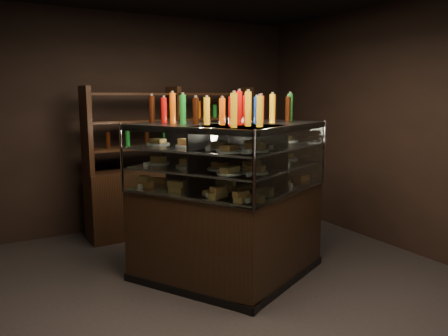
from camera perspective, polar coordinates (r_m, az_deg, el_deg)
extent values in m
plane|color=black|center=(4.49, -0.40, -15.39)|extent=(5.00, 5.00, 0.00)
cube|color=black|center=(6.38, -11.53, 5.85)|extent=(5.00, 0.02, 3.00)
cube|color=black|center=(5.73, 22.01, 4.95)|extent=(0.02, 5.00, 3.00)
cube|color=black|center=(4.56, 4.73, -8.63)|extent=(1.61, 1.26, 0.94)
cube|color=black|center=(4.71, 4.65, -13.63)|extent=(1.66, 1.30, 0.08)
cube|color=black|center=(4.34, 4.93, 5.40)|extent=(1.61, 1.26, 0.06)
cube|color=silver|center=(4.43, 4.81, -2.70)|extent=(1.54, 1.19, 0.02)
cube|color=silver|center=(4.39, 4.85, 0.13)|extent=(1.54, 1.19, 0.02)
cube|color=silver|center=(4.36, 4.89, 2.72)|extent=(1.54, 1.19, 0.02)
cube|color=white|center=(4.20, 9.23, 1.01)|extent=(1.31, 0.62, 0.67)
cylinder|color=silver|center=(4.86, 12.90, 2.04)|extent=(0.03, 0.03, 0.69)
cylinder|color=silver|center=(3.58, 3.97, -0.37)|extent=(0.03, 0.03, 0.69)
cube|color=black|center=(4.43, -2.62, -9.16)|extent=(1.36, 1.61, 0.94)
cube|color=black|center=(4.59, -2.58, -14.28)|extent=(1.40, 1.66, 0.08)
cube|color=black|center=(4.21, -2.74, 5.29)|extent=(1.36, 1.61, 0.06)
cube|color=silver|center=(4.30, -2.67, -3.07)|extent=(1.28, 1.53, 0.02)
cube|color=silver|center=(4.25, -2.69, -0.15)|extent=(1.28, 1.53, 0.02)
cube|color=silver|center=(4.23, -2.71, 2.52)|extent=(1.28, 1.53, 0.02)
cube|color=white|center=(3.93, -5.60, 0.51)|extent=(0.74, 1.25, 0.67)
cylinder|color=silver|center=(3.58, 3.97, -0.37)|extent=(0.03, 0.03, 0.69)
cylinder|color=silver|center=(4.40, -13.23, 1.25)|extent=(0.03, 0.03, 0.69)
cube|color=#C37546|center=(3.91, 0.73, -3.77)|extent=(0.20, 0.16, 0.06)
cube|color=#C37546|center=(4.24, 3.84, -2.74)|extent=(0.20, 0.16, 0.06)
cube|color=#C37546|center=(4.58, 6.50, -1.85)|extent=(0.20, 0.16, 0.06)
cube|color=#C37546|center=(4.93, 8.77, -1.08)|extent=(0.20, 0.16, 0.06)
cylinder|color=white|center=(3.93, 0.78, -0.69)|extent=(0.24, 0.24, 0.02)
cube|color=#C37546|center=(3.93, 0.78, -0.19)|extent=(0.19, 0.15, 0.05)
cylinder|color=white|center=(4.23, 3.60, 0.03)|extent=(0.24, 0.24, 0.02)
cube|color=#C37546|center=(4.23, 3.60, 0.50)|extent=(0.19, 0.15, 0.05)
cylinder|color=white|center=(4.54, 6.03, 0.66)|extent=(0.24, 0.24, 0.02)
cube|color=#C37546|center=(4.54, 6.04, 1.09)|extent=(0.19, 0.15, 0.05)
cylinder|color=white|center=(4.86, 8.15, 1.20)|extent=(0.24, 0.24, 0.02)
cube|color=#C37546|center=(4.86, 8.16, 1.60)|extent=(0.19, 0.15, 0.05)
cylinder|color=white|center=(3.90, 0.79, 2.20)|extent=(0.24, 0.24, 0.02)
cube|color=#C37546|center=(3.90, 0.79, 2.71)|extent=(0.19, 0.15, 0.05)
cylinder|color=white|center=(4.20, 3.62, 2.72)|extent=(0.24, 0.24, 0.02)
cube|color=#C37546|center=(4.20, 3.63, 3.19)|extent=(0.19, 0.15, 0.05)
cylinder|color=white|center=(4.52, 6.07, 3.16)|extent=(0.24, 0.24, 0.02)
cube|color=#C37546|center=(4.51, 6.08, 3.60)|extent=(0.19, 0.15, 0.05)
cylinder|color=white|center=(4.84, 8.20, 3.54)|extent=(0.24, 0.24, 0.02)
cube|color=#C37546|center=(4.83, 8.21, 3.95)|extent=(0.19, 0.15, 0.05)
cube|color=#C37546|center=(4.61, -9.30, -1.83)|extent=(0.17, 0.20, 0.06)
cube|color=#C37546|center=(4.37, -5.17, -2.37)|extent=(0.17, 0.20, 0.06)
cube|color=#C37546|center=(4.16, -0.59, -2.95)|extent=(0.17, 0.20, 0.06)
cube|color=#C37546|center=(3.97, 4.46, -3.57)|extent=(0.17, 0.20, 0.06)
cylinder|color=white|center=(4.57, -8.52, 0.65)|extent=(0.24, 0.24, 0.02)
cube|color=#C37546|center=(4.56, -8.53, 1.08)|extent=(0.16, 0.19, 0.05)
cylinder|color=white|center=(4.35, -4.73, 0.28)|extent=(0.24, 0.24, 0.02)
cube|color=#C37546|center=(4.35, -4.73, 0.73)|extent=(0.16, 0.19, 0.05)
cylinder|color=white|center=(4.16, -0.57, -0.12)|extent=(0.24, 0.24, 0.02)
cube|color=#C37546|center=(4.15, -0.57, 0.35)|extent=(0.16, 0.19, 0.05)
cylinder|color=white|center=(3.99, 3.97, -0.56)|extent=(0.24, 0.24, 0.02)
cube|color=#C37546|center=(3.98, 3.98, -0.07)|extent=(0.16, 0.19, 0.05)
cylinder|color=white|center=(4.54, -8.58, 3.14)|extent=(0.24, 0.24, 0.02)
cube|color=#C37546|center=(4.54, -8.59, 3.57)|extent=(0.16, 0.19, 0.05)
cylinder|color=white|center=(4.32, -4.76, 2.90)|extent=(0.24, 0.24, 0.02)
cube|color=#C37546|center=(4.32, -4.77, 3.35)|extent=(0.16, 0.19, 0.05)
cylinder|color=white|center=(4.13, -0.57, 2.61)|extent=(0.24, 0.24, 0.02)
cube|color=#C37546|center=(4.13, -0.57, 3.09)|extent=(0.16, 0.19, 0.05)
cylinder|color=white|center=(3.96, 4.00, 2.29)|extent=(0.24, 0.24, 0.02)
cube|color=#C37546|center=(3.95, 4.01, 2.79)|extent=(0.16, 0.19, 0.05)
cylinder|color=#B20C0A|center=(3.82, 0.31, 7.42)|extent=(0.06, 0.06, 0.28)
cylinder|color=silver|center=(3.82, 0.31, 9.67)|extent=(0.03, 0.03, 0.02)
cylinder|color=#D8590A|center=(3.93, 1.44, 7.48)|extent=(0.06, 0.06, 0.28)
cylinder|color=silver|center=(3.93, 1.45, 9.67)|extent=(0.03, 0.03, 0.02)
cylinder|color=#0F38B2|center=(4.05, 2.52, 7.53)|extent=(0.06, 0.06, 0.28)
cylinder|color=silver|center=(4.04, 2.53, 9.66)|extent=(0.03, 0.03, 0.02)
cylinder|color=#147223|center=(4.16, 3.54, 7.58)|extent=(0.06, 0.06, 0.28)
cylinder|color=silver|center=(4.16, 3.56, 9.64)|extent=(0.03, 0.03, 0.02)
cylinder|color=black|center=(4.28, 4.50, 7.62)|extent=(0.06, 0.06, 0.28)
cylinder|color=silver|center=(4.27, 4.52, 9.63)|extent=(0.03, 0.03, 0.02)
cylinder|color=silver|center=(4.39, 5.41, 7.66)|extent=(0.06, 0.06, 0.28)
cylinder|color=silver|center=(4.39, 5.44, 9.62)|extent=(0.03, 0.03, 0.02)
cylinder|color=yellow|center=(4.51, 6.27, 7.69)|extent=(0.06, 0.06, 0.28)
cylinder|color=silver|center=(4.51, 6.31, 9.60)|extent=(0.03, 0.03, 0.02)
cylinder|color=#B20C0A|center=(4.63, 7.10, 7.72)|extent=(0.06, 0.06, 0.28)
cylinder|color=silver|center=(4.62, 7.13, 9.58)|extent=(0.03, 0.03, 0.02)
cylinder|color=#D8590A|center=(4.75, 7.88, 7.75)|extent=(0.06, 0.06, 0.28)
cylinder|color=silver|center=(4.74, 7.92, 9.56)|extent=(0.03, 0.03, 0.02)
cylinder|color=#0F38B2|center=(4.87, 8.62, 7.78)|extent=(0.06, 0.06, 0.28)
cylinder|color=silver|center=(4.86, 8.66, 9.54)|extent=(0.03, 0.03, 0.02)
cylinder|color=#B20C0A|center=(4.55, -9.27, 7.64)|extent=(0.06, 0.06, 0.28)
cylinder|color=silver|center=(4.55, -9.32, 9.53)|extent=(0.03, 0.03, 0.02)
cylinder|color=#D8590A|center=(4.47, -7.91, 7.64)|extent=(0.06, 0.06, 0.28)
cylinder|color=silver|center=(4.46, -7.95, 9.57)|extent=(0.03, 0.03, 0.02)
cylinder|color=#0F38B2|center=(4.39, -6.50, 7.64)|extent=(0.06, 0.06, 0.28)
cylinder|color=silver|center=(4.38, -6.54, 9.60)|extent=(0.03, 0.03, 0.02)
cylinder|color=#147223|center=(4.31, -5.04, 7.63)|extent=(0.06, 0.06, 0.28)
cylinder|color=silver|center=(4.31, -5.07, 9.62)|extent=(0.03, 0.03, 0.02)
cylinder|color=black|center=(4.23, -3.53, 7.61)|extent=(0.06, 0.06, 0.28)
cylinder|color=silver|center=(4.23, -3.55, 9.64)|extent=(0.03, 0.03, 0.02)
cylinder|color=silver|center=(4.16, -1.97, 7.59)|extent=(0.06, 0.06, 0.28)
cylinder|color=silver|center=(4.16, -1.98, 9.66)|extent=(0.03, 0.03, 0.02)
cylinder|color=yellow|center=(4.09, -0.35, 7.56)|extent=(0.06, 0.06, 0.28)
cylinder|color=silver|center=(4.09, -0.35, 9.66)|extent=(0.03, 0.03, 0.02)
cylinder|color=#B20C0A|center=(4.03, 1.33, 7.53)|extent=(0.06, 0.06, 0.28)
cylinder|color=silver|center=(4.02, 1.34, 9.66)|extent=(0.03, 0.03, 0.02)
cylinder|color=#D8590A|center=(3.96, 3.05, 7.49)|extent=(0.06, 0.06, 0.28)
cylinder|color=silver|center=(3.96, 3.07, 9.65)|extent=(0.03, 0.03, 0.02)
cylinder|color=#0F38B2|center=(3.90, 4.84, 7.43)|extent=(0.06, 0.06, 0.28)
cylinder|color=silver|center=(3.90, 4.87, 9.64)|extent=(0.03, 0.03, 0.02)
cylinder|color=black|center=(5.61, -1.13, -9.14)|extent=(0.25, 0.25, 0.18)
cone|color=#185017|center=(5.51, -1.15, -5.71)|extent=(0.37, 0.37, 0.51)
cone|color=#185017|center=(5.47, -1.15, -4.00)|extent=(0.29, 0.29, 0.36)
cube|color=black|center=(6.26, -6.41, -3.83)|extent=(2.47, 0.53, 0.90)
cube|color=black|center=(5.69, -17.54, 4.66)|extent=(0.08, 0.38, 1.10)
cube|color=black|center=(6.10, -6.58, 5.34)|extent=(0.08, 0.38, 1.10)
cube|color=black|center=(6.71, 2.71, 5.77)|extent=(0.08, 0.38, 1.10)
cube|color=black|center=(6.13, -6.54, 3.01)|extent=(2.42, 0.49, 0.03)
cube|color=black|center=(6.10, -6.60, 6.28)|extent=(2.42, 0.49, 0.03)
cube|color=black|center=(6.09, -6.66, 9.57)|extent=(2.42, 0.49, 0.03)
cylinder|color=#B20C0A|center=(5.77, -14.94, 3.60)|extent=(0.06, 0.06, 0.22)
cylinder|color=#D8590A|center=(5.86, -12.45, 3.78)|extent=(0.06, 0.06, 0.22)
cylinder|color=#0F38B2|center=(5.95, -10.03, 3.95)|extent=(0.06, 0.06, 0.22)
cylinder|color=#147223|center=(6.06, -7.70, 4.10)|extent=(0.06, 0.06, 0.22)
cylinder|color=black|center=(6.17, -5.44, 4.25)|extent=(0.06, 0.06, 0.22)
cylinder|color=silver|center=(6.30, -3.28, 4.38)|extent=(0.06, 0.06, 0.22)
cylinder|color=yellow|center=(6.43, -1.19, 4.50)|extent=(0.06, 0.06, 0.22)
cylinder|color=#B20C0A|center=(6.57, 0.80, 4.61)|extent=(0.06, 0.06, 0.22)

